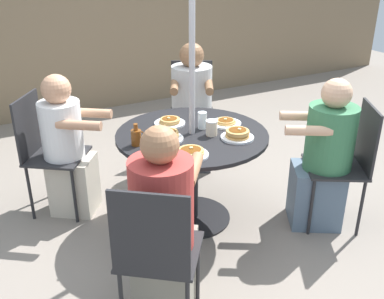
{
  "coord_description": "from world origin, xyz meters",
  "views": [
    {
      "loc": [
        -1.39,
        -2.64,
        1.98
      ],
      "look_at": [
        0.0,
        0.0,
        0.59
      ],
      "focal_mm": 42.0,
      "sensor_mm": 36.0,
      "label": 1
    }
  ],
  "objects_px": {
    "patio_chair_north": "(45,147)",
    "patio_chair_east": "(156,250)",
    "pancake_plate_d": "(237,135)",
    "diner_south": "(323,161)",
    "patio_chair_south": "(348,158)",
    "pancake_plate_e": "(191,153)",
    "syrup_bottle": "(136,137)",
    "drinking_glass_a": "(202,120)",
    "diner_west": "(192,112)",
    "patio_chair_west": "(192,104)",
    "coffee_cup": "(212,128)",
    "patio_table": "(192,152)",
    "diner_north": "(67,150)",
    "diner_east": "(164,232)",
    "pancake_plate_b": "(167,136)",
    "pancake_plate_a": "(170,122)",
    "pancake_plate_c": "(226,123)"
  },
  "relations": [
    {
      "from": "patio_chair_north",
      "to": "drinking_glass_a",
      "type": "height_order",
      "value": "patio_chair_north"
    },
    {
      "from": "patio_chair_west",
      "to": "pancake_plate_d",
      "type": "distance_m",
      "value": 1.29
    },
    {
      "from": "patio_chair_east",
      "to": "diner_south",
      "type": "xyz_separation_m",
      "value": [
        1.51,
        0.42,
        -0.02
      ]
    },
    {
      "from": "patio_table",
      "to": "pancake_plate_d",
      "type": "height_order",
      "value": "pancake_plate_d"
    },
    {
      "from": "patio_chair_north",
      "to": "patio_chair_south",
      "type": "height_order",
      "value": "same"
    },
    {
      "from": "patio_chair_west",
      "to": "coffee_cup",
      "type": "distance_m",
      "value": 1.21
    },
    {
      "from": "diner_south",
      "to": "patio_table",
      "type": "bearing_deg",
      "value": 90.0
    },
    {
      "from": "pancake_plate_d",
      "to": "patio_chair_east",
      "type": "bearing_deg",
      "value": -143.81
    },
    {
      "from": "diner_west",
      "to": "pancake_plate_c",
      "type": "distance_m",
      "value": 0.86
    },
    {
      "from": "drinking_glass_a",
      "to": "diner_west",
      "type": "bearing_deg",
      "value": 67.31
    },
    {
      "from": "patio_table",
      "to": "coffee_cup",
      "type": "bearing_deg",
      "value": -42.81
    },
    {
      "from": "diner_west",
      "to": "coffee_cup",
      "type": "distance_m",
      "value": 1.04
    },
    {
      "from": "patio_chair_west",
      "to": "pancake_plate_c",
      "type": "bearing_deg",
      "value": 104.73
    },
    {
      "from": "patio_chair_north",
      "to": "patio_chair_east",
      "type": "bearing_deg",
      "value": 44.16
    },
    {
      "from": "pancake_plate_b",
      "to": "drinking_glass_a",
      "type": "height_order",
      "value": "drinking_glass_a"
    },
    {
      "from": "diner_east",
      "to": "drinking_glass_a",
      "type": "xyz_separation_m",
      "value": [
        0.69,
        0.81,
        0.25
      ]
    },
    {
      "from": "diner_north",
      "to": "coffee_cup",
      "type": "distance_m",
      "value": 1.14
    },
    {
      "from": "diner_south",
      "to": "pancake_plate_c",
      "type": "relative_size",
      "value": 4.89
    },
    {
      "from": "patio_chair_west",
      "to": "pancake_plate_d",
      "type": "bearing_deg",
      "value": 104.38
    },
    {
      "from": "patio_chair_east",
      "to": "diner_west",
      "type": "distance_m",
      "value": 2.09
    },
    {
      "from": "patio_table",
      "to": "pancake_plate_e",
      "type": "height_order",
      "value": "pancake_plate_e"
    },
    {
      "from": "patio_chair_south",
      "to": "pancake_plate_b",
      "type": "bearing_deg",
      "value": 95.52
    },
    {
      "from": "pancake_plate_d",
      "to": "patio_chair_south",
      "type": "bearing_deg",
      "value": -24.72
    },
    {
      "from": "pancake_plate_a",
      "to": "patio_chair_south",
      "type": "bearing_deg",
      "value": -37.63
    },
    {
      "from": "diner_north",
      "to": "pancake_plate_b",
      "type": "bearing_deg",
      "value": 80.08
    },
    {
      "from": "patio_chair_south",
      "to": "pancake_plate_c",
      "type": "relative_size",
      "value": 4.06
    },
    {
      "from": "pancake_plate_d",
      "to": "pancake_plate_b",
      "type": "bearing_deg",
      "value": 154.53
    },
    {
      "from": "diner_north",
      "to": "pancake_plate_c",
      "type": "distance_m",
      "value": 1.23
    },
    {
      "from": "diner_south",
      "to": "syrup_bottle",
      "type": "xyz_separation_m",
      "value": [
        -1.26,
        0.48,
        0.26
      ]
    },
    {
      "from": "pancake_plate_d",
      "to": "coffee_cup",
      "type": "height_order",
      "value": "coffee_cup"
    },
    {
      "from": "pancake_plate_e",
      "to": "coffee_cup",
      "type": "relative_size",
      "value": 2.11
    },
    {
      "from": "patio_chair_north",
      "to": "pancake_plate_a",
      "type": "height_order",
      "value": "patio_chair_north"
    },
    {
      "from": "pancake_plate_d",
      "to": "coffee_cup",
      "type": "xyz_separation_m",
      "value": [
        -0.13,
        0.14,
        0.03
      ]
    },
    {
      "from": "patio_chair_west",
      "to": "pancake_plate_d",
      "type": "relative_size",
      "value": 4.06
    },
    {
      "from": "patio_chair_east",
      "to": "patio_chair_south",
      "type": "bearing_deg",
      "value": 48.26
    },
    {
      "from": "patio_table",
      "to": "patio_chair_east",
      "type": "bearing_deg",
      "value": -127.05
    },
    {
      "from": "patio_chair_east",
      "to": "diner_south",
      "type": "bearing_deg",
      "value": 52.54
    },
    {
      "from": "pancake_plate_d",
      "to": "syrup_bottle",
      "type": "bearing_deg",
      "value": 161.25
    },
    {
      "from": "syrup_bottle",
      "to": "pancake_plate_e",
      "type": "bearing_deg",
      "value": -52.48
    },
    {
      "from": "patio_chair_north",
      "to": "pancake_plate_d",
      "type": "relative_size",
      "value": 4.06
    },
    {
      "from": "coffee_cup",
      "to": "patio_chair_east",
      "type": "bearing_deg",
      "value": -134.34
    },
    {
      "from": "pancake_plate_d",
      "to": "pancake_plate_e",
      "type": "relative_size",
      "value": 1.0
    },
    {
      "from": "pancake_plate_e",
      "to": "syrup_bottle",
      "type": "height_order",
      "value": "syrup_bottle"
    },
    {
      "from": "patio_chair_east",
      "to": "coffee_cup",
      "type": "height_order",
      "value": "patio_chair_east"
    },
    {
      "from": "patio_chair_west",
      "to": "pancake_plate_d",
      "type": "xyz_separation_m",
      "value": [
        -0.29,
        -1.24,
        0.21
      ]
    },
    {
      "from": "diner_east",
      "to": "pancake_plate_e",
      "type": "bearing_deg",
      "value": 84.84
    },
    {
      "from": "pancake_plate_a",
      "to": "pancake_plate_d",
      "type": "height_order",
      "value": "pancake_plate_d"
    },
    {
      "from": "syrup_bottle",
      "to": "drinking_glass_a",
      "type": "bearing_deg",
      "value": 5.73
    },
    {
      "from": "pancake_plate_c",
      "to": "drinking_glass_a",
      "type": "distance_m",
      "value": 0.2
    },
    {
      "from": "diner_south",
      "to": "pancake_plate_e",
      "type": "xyz_separation_m",
      "value": [
        -1.01,
        0.16,
        0.22
      ]
    }
  ]
}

